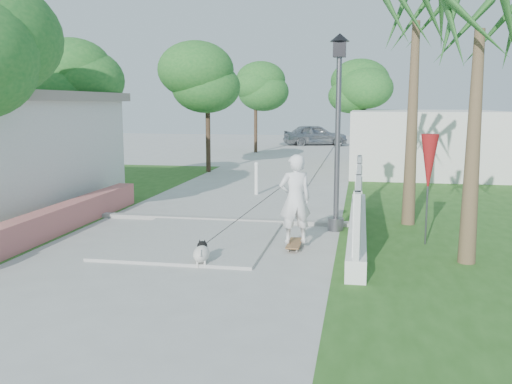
% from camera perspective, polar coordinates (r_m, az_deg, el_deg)
% --- Properties ---
extents(ground, '(90.00, 90.00, 0.00)m').
position_cam_1_polar(ground, '(8.77, -13.48, -10.82)').
color(ground, '#B7B7B2').
rests_on(ground, ground).
extents(path_strip, '(3.20, 36.00, 0.06)m').
position_cam_1_polar(path_strip, '(27.89, 3.37, 2.92)').
color(path_strip, '#B7B7B2').
rests_on(path_strip, ground).
extents(curb, '(6.50, 0.25, 0.10)m').
position_cam_1_polar(curb, '(14.24, -3.69, -2.76)').
color(curb, '#999993').
rests_on(curb, ground).
extents(grass_left, '(8.00, 20.00, 0.01)m').
position_cam_1_polar(grass_left, '(18.93, -23.12, -0.69)').
color(grass_left, '#29571B').
rests_on(grass_left, ground).
extents(grass_right, '(8.00, 20.00, 0.01)m').
position_cam_1_polar(grass_right, '(16.19, 23.04, -2.21)').
color(grass_right, '#29571B').
rests_on(grass_right, ground).
extents(pink_wall, '(0.45, 8.20, 0.80)m').
position_cam_1_polar(pink_wall, '(13.22, -20.41, -3.06)').
color(pink_wall, '#BC6061').
rests_on(pink_wall, ground).
extents(lattice_fence, '(0.35, 7.00, 1.50)m').
position_cam_1_polar(lattice_fence, '(12.75, 10.16, -2.00)').
color(lattice_fence, white).
rests_on(lattice_fence, ground).
extents(building_right, '(6.00, 8.00, 2.60)m').
position_cam_1_polar(building_right, '(25.70, 16.27, 4.92)').
color(building_right, silver).
rests_on(building_right, ground).
extents(street_lamp, '(0.44, 0.44, 4.44)m').
position_cam_1_polar(street_lamp, '(13.04, 8.19, 6.62)').
color(street_lamp, '#59595E').
rests_on(street_lamp, ground).
extents(bollard, '(0.14, 0.14, 1.09)m').
position_cam_1_polar(bollard, '(17.97, 0.04, 1.41)').
color(bollard, white).
rests_on(bollard, ground).
extents(patio_umbrella, '(0.36, 0.36, 2.30)m').
position_cam_1_polar(patio_umbrella, '(12.16, 16.90, 2.67)').
color(patio_umbrella, '#59595E').
rests_on(patio_umbrella, ground).
extents(tree_left_mid, '(3.20, 3.20, 4.85)m').
position_cam_1_polar(tree_left_mid, '(18.33, -18.93, 10.21)').
color(tree_left_mid, '#4C3826').
rests_on(tree_left_mid, ground).
extents(tree_path_left, '(3.40, 3.40, 5.23)m').
position_cam_1_polar(tree_path_left, '(24.38, -4.85, 10.97)').
color(tree_path_left, '#4C3826').
rests_on(tree_path_left, ground).
extents(tree_path_right, '(3.00, 3.00, 4.79)m').
position_cam_1_polar(tree_path_right, '(27.51, 10.20, 9.95)').
color(tree_path_right, '#4C3826').
rests_on(tree_path_right, ground).
extents(tree_path_far, '(3.20, 3.20, 5.17)m').
position_cam_1_polar(tree_path_far, '(34.09, -0.01, 10.40)').
color(tree_path_far, '#4C3826').
rests_on(tree_path_far, ground).
extents(palm_far, '(1.80, 1.80, 5.30)m').
position_cam_1_polar(palm_far, '(14.16, 15.69, 14.91)').
color(palm_far, brown).
rests_on(palm_far, ground).
extents(palm_near, '(1.80, 1.80, 4.70)m').
position_cam_1_polar(palm_near, '(10.95, 21.42, 13.70)').
color(palm_near, brown).
rests_on(palm_near, ground).
extents(skateboarder, '(1.89, 1.87, 1.91)m').
position_cam_1_polar(skateboarder, '(11.11, 0.14, -1.91)').
color(skateboarder, olive).
rests_on(skateboarder, ground).
extents(dog, '(0.37, 0.63, 0.44)m').
position_cam_1_polar(dog, '(10.42, -5.46, -6.07)').
color(dog, silver).
rests_on(dog, ground).
extents(parked_car, '(4.67, 3.02, 1.48)m').
position_cam_1_polar(parked_car, '(39.59, 5.96, 5.69)').
color(parked_car, '#989B9F').
rests_on(parked_car, ground).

